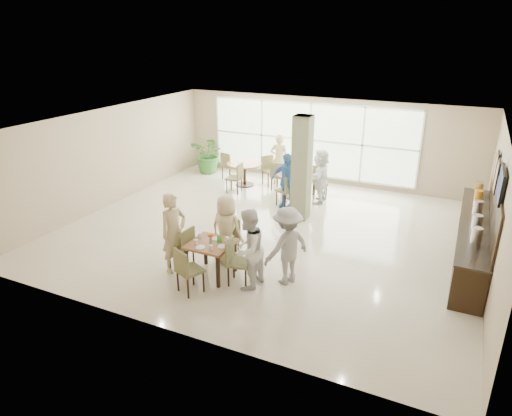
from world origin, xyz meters
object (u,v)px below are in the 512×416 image
at_px(round_table_right, 296,179).
at_px(buffet_counter, 474,237).
at_px(adult_b, 321,176).
at_px(teen_far, 227,229).
at_px(teen_standing, 287,246).
at_px(adult_a, 286,181).
at_px(teen_left, 174,233).
at_px(round_table_left, 245,168).
at_px(adult_standing, 279,159).
at_px(main_table, 211,247).
at_px(teen_right, 248,249).
at_px(potted_plant, 209,154).

bearing_deg(round_table_right, buffet_counter, -23.36).
bearing_deg(adult_b, teen_far, -14.48).
relative_size(buffet_counter, teen_standing, 2.89).
distance_m(adult_a, adult_b, 1.13).
bearing_deg(teen_left, round_table_left, 30.30).
bearing_deg(teen_standing, adult_b, -140.96).
bearing_deg(buffet_counter, adult_standing, 151.93).
bearing_deg(teen_standing, adult_a, -128.91).
distance_m(round_table_left, round_table_right, 1.99).
height_order(main_table, round_table_left, same).
relative_size(teen_right, teen_standing, 1.02).
distance_m(round_table_right, adult_a, 0.91).
xyz_separation_m(main_table, teen_left, (-0.82, -0.12, 0.22)).
bearing_deg(round_table_right, teen_right, -79.40).
bearing_deg(potted_plant, round_table_right, -16.95).
distance_m(teen_left, adult_a, 4.51).
height_order(main_table, buffet_counter, buffet_counter).
xyz_separation_m(buffet_counter, adult_b, (-4.20, 2.11, 0.25)).
relative_size(round_table_left, adult_b, 0.73).
bearing_deg(adult_b, adult_standing, -126.84).
distance_m(main_table, buffet_counter, 5.77).
xyz_separation_m(main_table, potted_plant, (-3.81, 6.35, 0.04)).
relative_size(round_table_left, teen_far, 0.75).
height_order(potted_plant, teen_standing, teen_standing).
bearing_deg(round_table_left, teen_left, -77.92).
bearing_deg(adult_standing, teen_right, 97.66).
relative_size(adult_a, adult_standing, 0.95).
bearing_deg(teen_left, teen_right, -70.01).
bearing_deg(buffet_counter, teen_standing, -141.94).
height_order(buffet_counter, teen_standing, buffet_counter).
bearing_deg(teen_standing, teen_right, -22.92).
xyz_separation_m(teen_right, adult_b, (-0.20, 5.24, -0.02)).
height_order(main_table, potted_plant, potted_plant).
bearing_deg(round_table_left, round_table_right, -11.99).
distance_m(potted_plant, teen_left, 7.13).
height_order(teen_left, adult_a, teen_left).
bearing_deg(adult_standing, adult_b, 139.20).
relative_size(buffet_counter, potted_plant, 3.42).
relative_size(potted_plant, adult_standing, 0.81).
height_order(teen_standing, adult_b, teen_standing).
xyz_separation_m(teen_far, teen_standing, (1.52, -0.27, 0.04)).
bearing_deg(adult_a, teen_left, -94.54).
bearing_deg(adult_b, round_table_left, -105.10).
distance_m(buffet_counter, teen_left, 6.54).
bearing_deg(round_table_left, buffet_counter, -20.32).
bearing_deg(teen_right, adult_standing, -157.47).
bearing_deg(teen_right, teen_left, -82.97).
height_order(teen_right, teen_standing, teen_right).
bearing_deg(round_table_right, teen_left, -97.64).
xyz_separation_m(potted_plant, adult_standing, (2.74, -0.11, 0.16)).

